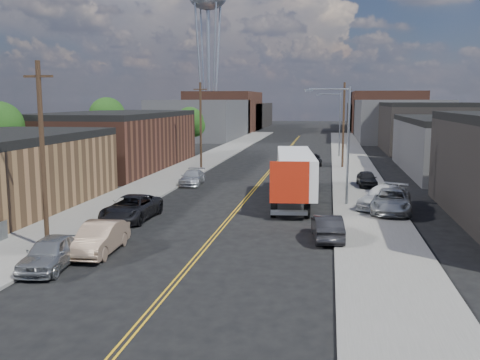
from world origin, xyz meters
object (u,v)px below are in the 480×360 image
(semi_truck, at_px, (296,172))
(car_left_a, at_px, (50,253))
(car_left_b, at_px, (99,238))
(car_ahead_truck, at_px, (312,159))
(car_left_d, at_px, (192,177))
(water_tower, at_px, (208,1))
(car_right_lot_b, at_px, (383,197))
(car_right_oncoming, at_px, (327,227))
(car_left_c, at_px, (131,208))
(car_right_lot_a, at_px, (391,201))
(car_right_lot_c, at_px, (367,179))

(semi_truck, height_order, car_left_a, semi_truck)
(car_left_b, height_order, car_ahead_truck, car_left_b)
(car_left_a, distance_m, car_left_d, 26.02)
(water_tower, distance_m, car_right_lot_b, 96.64)
(car_right_lot_b, bearing_deg, car_ahead_truck, 130.42)
(water_tower, bearing_deg, car_right_lot_b, -69.26)
(semi_truck, distance_m, car_right_oncoming, 12.46)
(car_right_oncoming, bearing_deg, car_left_a, 24.19)
(car_left_c, relative_size, car_right_oncoming, 1.31)
(car_left_b, bearing_deg, water_tower, 97.01)
(car_left_a, distance_m, car_right_lot_b, 23.96)
(car_left_a, height_order, car_right_lot_b, car_right_lot_b)
(car_ahead_truck, bearing_deg, car_left_c, -112.27)
(semi_truck, distance_m, car_right_lot_b, 7.21)
(car_left_a, bearing_deg, car_right_lot_a, 35.68)
(car_left_a, bearing_deg, water_tower, 92.89)
(car_left_b, bearing_deg, car_left_c, 96.27)
(semi_truck, relative_size, car_ahead_truck, 3.06)
(car_left_d, xyz_separation_m, car_right_lot_c, (16.28, 0.90, 0.15))
(car_left_c, distance_m, car_right_lot_c, 23.18)
(car_left_b, bearing_deg, car_right_lot_b, 39.17)
(car_right_lot_b, height_order, car_ahead_truck, car_right_lot_b)
(car_right_oncoming, height_order, car_right_lot_c, car_right_lot_c)
(car_left_b, bearing_deg, car_right_lot_c, 55.03)
(water_tower, relative_size, car_right_lot_a, 6.30)
(car_right_lot_a, bearing_deg, car_left_b, -135.84)
(car_left_a, xyz_separation_m, car_ahead_truck, (10.90, 43.47, -0.08))
(car_left_c, bearing_deg, car_ahead_truck, 73.41)
(water_tower, bearing_deg, car_right_oncoming, -73.30)
(car_right_lot_c, bearing_deg, car_left_b, -125.89)
(car_right_lot_b, xyz_separation_m, car_right_lot_c, (-0.48, 10.00, -0.10))
(semi_truck, distance_m, car_left_d, 12.14)
(car_left_d, bearing_deg, car_ahead_truck, 54.80)
(car_right_oncoming, distance_m, car_right_lot_a, 8.92)
(car_left_b, bearing_deg, semi_truck, 58.66)
(semi_truck, bearing_deg, car_right_lot_c, 44.18)
(car_left_a, distance_m, car_left_c, 10.62)
(car_left_a, xyz_separation_m, car_left_c, (0.00, 10.62, 0.03))
(car_right_oncoming, xyz_separation_m, car_right_lot_a, (4.40, 7.76, 0.22))
(car_right_lot_a, xyz_separation_m, car_right_lot_c, (-0.91, 11.57, -0.12))
(car_left_b, relative_size, car_left_c, 0.84)
(car_left_b, xyz_separation_m, car_left_d, (-0.99, 23.15, -0.12))
(semi_truck, height_order, car_right_lot_a, semi_truck)
(semi_truck, height_order, car_left_b, semi_truck)
(car_left_a, relative_size, car_right_lot_b, 0.84)
(water_tower, bearing_deg, car_left_b, -80.47)
(semi_truck, height_order, car_right_oncoming, semi_truck)
(car_right_lot_a, relative_size, car_ahead_truck, 1.16)
(car_left_d, relative_size, car_right_lot_b, 0.87)
(car_left_b, distance_m, car_right_lot_a, 20.45)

